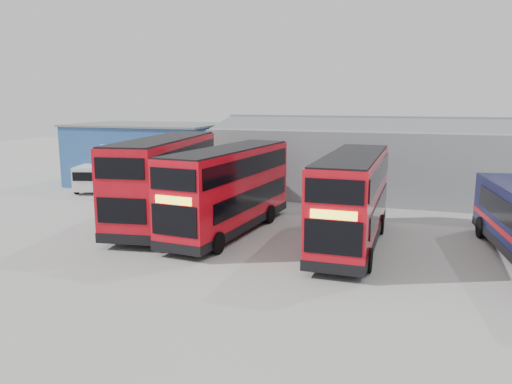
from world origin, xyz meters
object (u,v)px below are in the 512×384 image
(office_block, at_px, (150,154))
(double_decker_centre, at_px, (229,191))
(double_decker_left, at_px, (165,181))
(double_decker_right, at_px, (352,201))
(maintenance_shed, at_px, (420,160))
(panel_van, at_px, (95,176))

(office_block, distance_m, double_decker_centre, 17.60)
(double_decker_left, xyz_separation_m, double_decker_centre, (4.31, -0.89, -0.18))
(office_block, height_order, double_decker_right, office_block)
(office_block, bearing_deg, maintenance_shed, 5.21)
(maintenance_shed, bearing_deg, double_decker_left, -135.65)
(maintenance_shed, distance_m, panel_van, 25.38)
(double_decker_centre, relative_size, double_decker_right, 1.03)
(double_decker_right, relative_size, panel_van, 2.12)
(maintenance_shed, height_order, panel_van, maintenance_shed)
(double_decker_right, bearing_deg, maintenance_shed, 78.81)
(double_decker_right, bearing_deg, double_decker_centre, 176.07)
(maintenance_shed, xyz_separation_m, double_decker_centre, (-9.93, -14.80, -0.30))
(double_decker_left, bearing_deg, maintenance_shed, -143.07)
(maintenance_shed, height_order, double_decker_left, maintenance_shed)
(double_decker_right, height_order, panel_van, double_decker_right)
(double_decker_left, bearing_deg, double_decker_right, 165.08)
(maintenance_shed, bearing_deg, office_block, -174.79)
(office_block, bearing_deg, panel_van, -121.35)
(panel_van, bearing_deg, office_block, 42.60)
(double_decker_left, distance_m, panel_van, 12.95)
(double_decker_centre, xyz_separation_m, double_decker_right, (6.66, -0.55, -0.03))
(office_block, bearing_deg, double_decker_right, -35.47)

